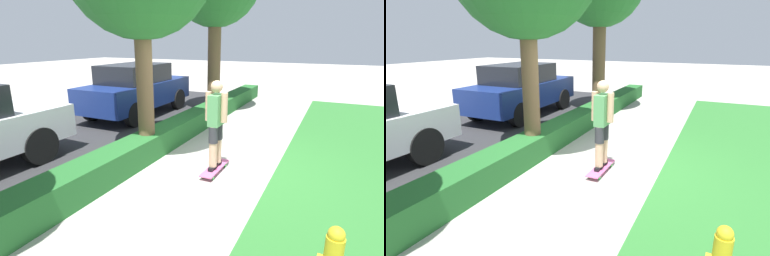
{
  "view_description": "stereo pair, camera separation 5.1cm",
  "coord_description": "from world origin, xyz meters",
  "views": [
    {
      "loc": [
        -5.21,
        -1.89,
        2.39
      ],
      "look_at": [
        -0.14,
        0.6,
        0.74
      ],
      "focal_mm": 28.0,
      "sensor_mm": 36.0,
      "label": 1
    },
    {
      "loc": [
        -5.23,
        -1.85,
        2.39
      ],
      "look_at": [
        -0.14,
        0.6,
        0.74
      ],
      "focal_mm": 28.0,
      "sensor_mm": 36.0,
      "label": 2
    }
  ],
  "objects": [
    {
      "name": "ground_plane",
      "position": [
        0.0,
        0.0,
        0.0
      ],
      "size": [
        60.0,
        60.0,
        0.0
      ],
      "primitive_type": "plane",
      "color": "#ADA89E"
    },
    {
      "name": "street_asphalt",
      "position": [
        0.0,
        4.2,
        0.0
      ],
      "size": [
        15.83,
        5.0,
        0.01
      ],
      "color": "#2D2D30",
      "rests_on": "ground_plane"
    },
    {
      "name": "parked_car_middle",
      "position": [
        2.82,
        4.08,
        0.87
      ],
      "size": [
        4.29,
        1.79,
        1.67
      ],
      "rotation": [
        0.0,
        0.0,
        0.02
      ],
      "color": "navy",
      "rests_on": "ground_plane"
    },
    {
      "name": "skateboard",
      "position": [
        -0.34,
        0.02,
        0.08
      ],
      "size": [
        0.95,
        0.24,
        0.1
      ],
      "color": "#DB5B93",
      "rests_on": "ground_plane"
    },
    {
      "name": "skater_person",
      "position": [
        -0.34,
        0.02,
        0.97
      ],
      "size": [
        0.49,
        0.42,
        1.63
      ],
      "color": "black",
      "rests_on": "skateboard"
    },
    {
      "name": "hedge_row",
      "position": [
        0.0,
        1.6,
        0.25
      ],
      "size": [
        15.83,
        0.6,
        0.51
      ],
      "color": "#236028",
      "rests_on": "ground_plane"
    }
  ]
}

